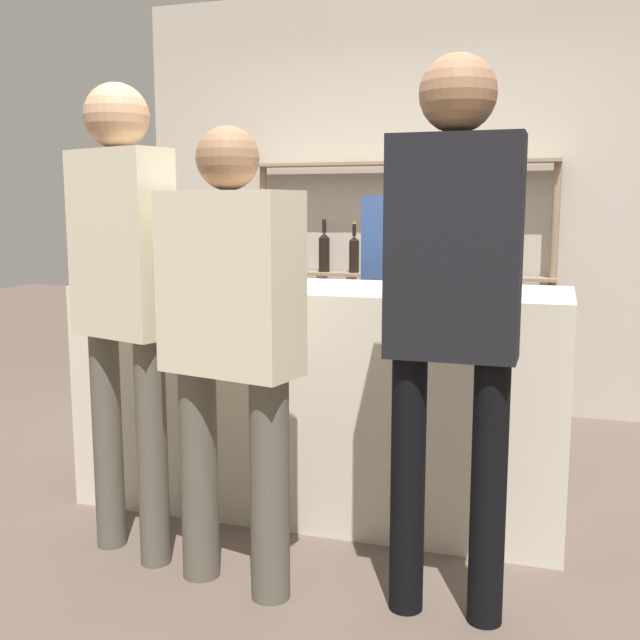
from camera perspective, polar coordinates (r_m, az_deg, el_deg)
The scene contains 13 objects.
ground_plane at distance 3.58m, azimuth 0.00°, elevation -13.78°, with size 16.00×16.00×0.00m, color brown.
bar_counter at distance 3.42m, azimuth 0.00°, elevation -5.89°, with size 2.16×0.69×1.02m, color beige.
back_wall at distance 5.20m, azimuth 6.61°, elevation 8.92°, with size 3.76×0.12×2.80m, color #B2A899.
back_shelf at distance 5.03m, azimuth 6.17°, elevation 5.49°, with size 2.01×0.18×1.66m.
counter_bottle_0 at distance 3.37m, azimuth -10.21°, elevation 4.65°, with size 0.08×0.08×0.33m.
counter_bottle_1 at distance 3.49m, azimuth -13.58°, elevation 4.87°, with size 0.08×0.08×0.34m.
counter_bottle_2 at distance 3.43m, azimuth -12.05°, elevation 4.57°, with size 0.08×0.08×0.32m.
wine_glass at distance 3.14m, azimuth 8.27°, elevation 4.38°, with size 0.09×0.09×0.16m.
ice_bucket at distance 3.56m, azimuth -8.83°, elevation 4.71°, with size 0.23×0.23×0.23m.
customer_center at distance 2.60m, azimuth -6.81°, elevation -0.74°, with size 0.53×0.32×1.63m.
customer_right at distance 2.41m, azimuth 10.08°, elevation 2.15°, with size 0.42×0.24×1.83m.
server_behind_counter at distance 4.06m, azimuth 6.66°, elevation 2.77°, with size 0.49×0.31×1.64m.
customer_left at distance 2.92m, azimuth -14.79°, elevation 2.93°, with size 0.45×0.30×1.81m.
Camera 1 is at (1.01, -3.16, 1.36)m, focal length 42.00 mm.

